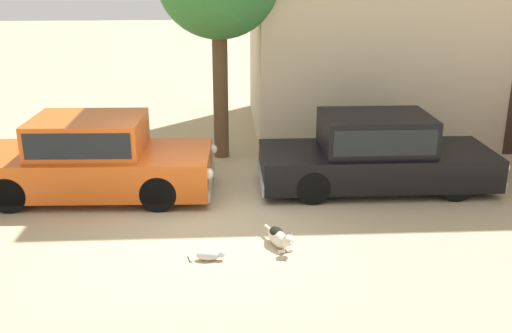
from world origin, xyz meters
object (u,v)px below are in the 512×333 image
Objects in this scene: parked_sedan_nearest at (92,157)px; stray_cat at (209,255)px; parked_sedan_second at (376,152)px; stray_dog_spotted at (279,237)px.

stray_cat is (2.23, -2.80, -0.66)m from parked_sedan_nearest.
stray_cat is at bearing -137.72° from parked_sedan_second.
stray_cat is (-1.07, -0.38, -0.09)m from stray_dog_spotted.
parked_sedan_nearest is 5.05× the size of stray_dog_spotted.
parked_sedan_second is 3.33m from stray_dog_spotted.
parked_sedan_second is at bearing 2.95° from parked_sedan_nearest.
parked_sedan_nearest reaches higher than parked_sedan_second.
stray_dog_spotted is at bearing -130.00° from parked_sedan_second.
stray_dog_spotted is (3.30, -2.42, -0.58)m from parked_sedan_nearest.
parked_sedan_nearest is at bearing -147.62° from stray_dog_spotted.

